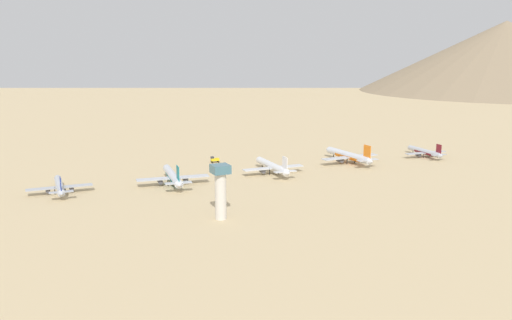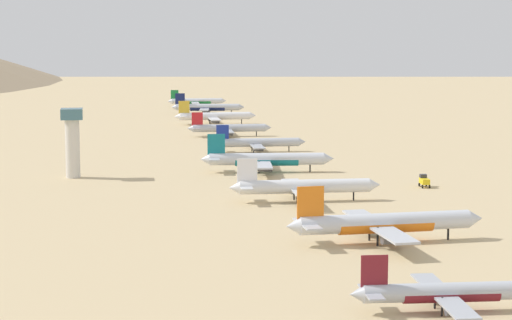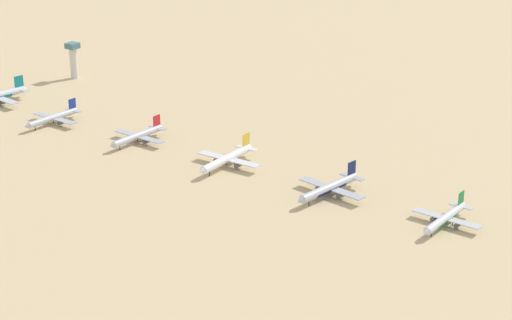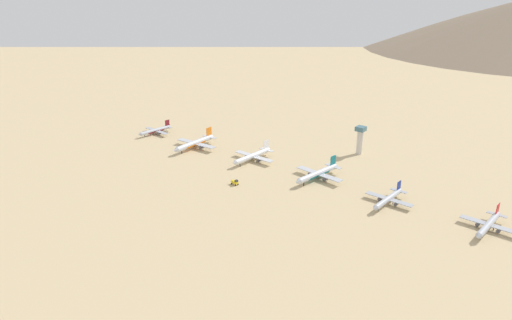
{
  "view_description": "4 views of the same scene",
  "coord_description": "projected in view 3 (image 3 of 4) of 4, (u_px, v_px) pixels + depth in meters",
  "views": [
    {
      "loc": [
        -275.75,
        15.8,
        70.01
      ],
      "look_at": [
        7.2,
        -111.04,
        6.74
      ],
      "focal_mm": 38.25,
      "sensor_mm": 36.0,
      "label": 1
    },
    {
      "loc": [
        -58.9,
        -392.44,
        50.24
      ],
      "look_at": [
        -6.75,
        -55.9,
        4.07
      ],
      "focal_mm": 68.99,
      "sensor_mm": 36.0,
      "label": 2
    },
    {
      "loc": [
        317.06,
        357.13,
        158.65
      ],
      "look_at": [
        -8.93,
        126.21,
        4.13
      ],
      "focal_mm": 62.66,
      "sensor_mm": 36.0,
      "label": 3
    },
    {
      "loc": [
        263.23,
        103.32,
        132.74
      ],
      "look_at": [
        3.29,
        -109.24,
        4.45
      ],
      "focal_mm": 33.12,
      "sensor_mm": 36.0,
      "label": 4
    }
  ],
  "objects": [
    {
      "name": "parked_jet_4",
      "position": [
        53.0,
        118.0,
        489.36
      ],
      "size": [
        38.69,
        31.37,
        11.17
      ],
      "color": "#B2B7C1",
      "rests_on": "ground"
    },
    {
      "name": "parked_jet_8",
      "position": [
        446.0,
        218.0,
        367.86
      ],
      "size": [
        37.23,
        30.22,
        10.74
      ],
      "color": "silver",
      "rests_on": "ground"
    },
    {
      "name": "parked_jet_7",
      "position": [
        330.0,
        188.0,
        396.54
      ],
      "size": [
        42.36,
        34.6,
        12.23
      ],
      "color": "#B2B7C1",
      "rests_on": "ground"
    },
    {
      "name": "control_tower",
      "position": [
        73.0,
        58.0,
        571.89
      ],
      "size": [
        7.2,
        7.2,
        23.3
      ],
      "color": "beige",
      "rests_on": "ground"
    },
    {
      "name": "parked_jet_5",
      "position": [
        138.0,
        136.0,
        461.37
      ],
      "size": [
        39.22,
        31.82,
        11.32
      ],
      "color": "#B2B7C1",
      "rests_on": "ground"
    },
    {
      "name": "ground_plane",
      "position": [
        60.0,
        124.0,
        491.07
      ],
      "size": [
        2764.67,
        2764.67,
        0.0
      ],
      "primitive_type": "plane",
      "color": "tan"
    },
    {
      "name": "parked_jet_6",
      "position": [
        228.0,
        159.0,
        429.99
      ],
      "size": [
        42.94,
        34.79,
        12.41
      ],
      "color": "white",
      "rests_on": "ground"
    }
  ]
}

